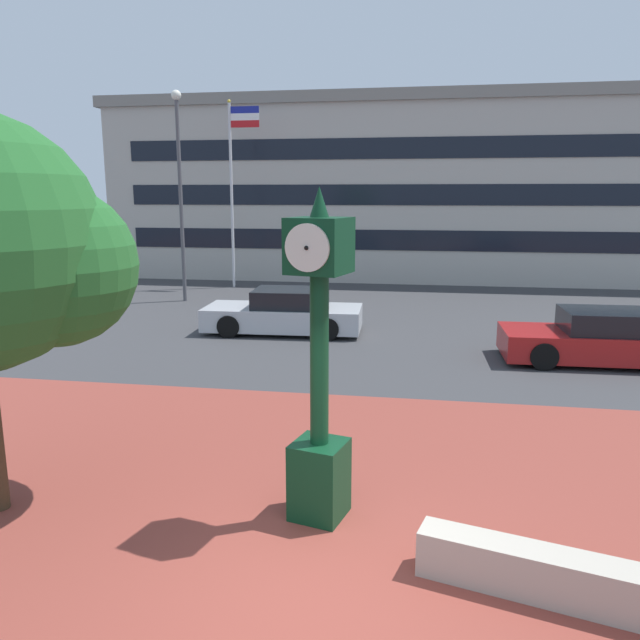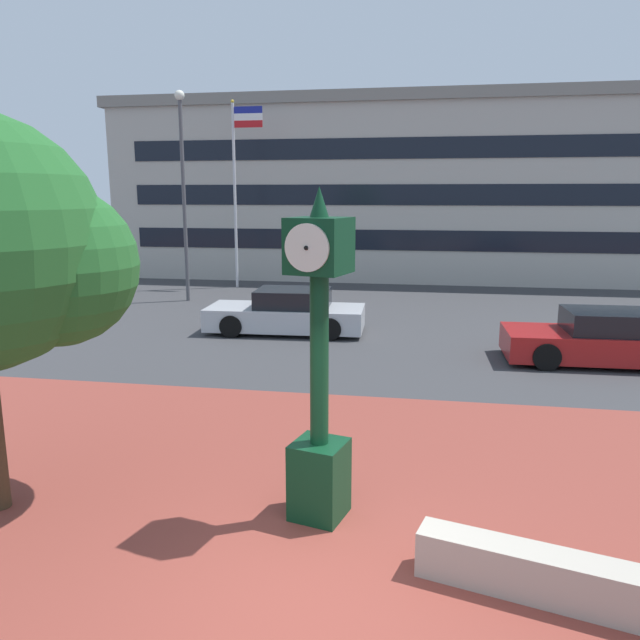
# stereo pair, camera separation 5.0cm
# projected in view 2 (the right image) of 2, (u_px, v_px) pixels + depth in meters

# --- Properties ---
(ground_plane) EXTENTS (200.00, 200.00, 0.00)m
(ground_plane) POSITION_uv_depth(u_px,v_px,m) (314.00, 603.00, 6.10)
(ground_plane) COLOR #38383A
(plaza_brick_paving) EXTENTS (44.00, 10.44, 0.01)m
(plaza_brick_paving) POSITION_uv_depth(u_px,v_px,m) (332.00, 537.00, 7.27)
(plaza_brick_paving) COLOR brown
(plaza_brick_paving) RESTS_ON ground
(planter_wall) EXTENTS (3.19, 1.22, 0.50)m
(planter_wall) POSITION_uv_depth(u_px,v_px,m) (580.00, 584.00, 5.99)
(planter_wall) COLOR #ADA393
(planter_wall) RESTS_ON ground
(street_clock) EXTENTS (0.78, 0.82, 4.07)m
(street_clock) POSITION_uv_depth(u_px,v_px,m) (319.00, 376.00, 7.41)
(street_clock) COLOR #0C381E
(street_clock) RESTS_ON ground
(car_street_near) EXTENTS (4.37, 2.01, 1.28)m
(car_street_near) POSITION_uv_depth(u_px,v_px,m) (600.00, 340.00, 14.71)
(car_street_near) COLOR maroon
(car_street_near) RESTS_ON ground
(car_street_mid) EXTENTS (4.61, 2.09, 1.28)m
(car_street_mid) POSITION_uv_depth(u_px,v_px,m) (287.00, 313.00, 18.00)
(car_street_mid) COLOR #B7BABF
(car_street_mid) RESTS_ON ground
(flagpole_primary) EXTENTS (1.34, 0.14, 7.82)m
(flagpole_primary) POSITION_uv_depth(u_px,v_px,m) (237.00, 182.00, 26.06)
(flagpole_primary) COLOR silver
(flagpole_primary) RESTS_ON ground
(civic_building) EXTENTS (28.26, 15.65, 8.43)m
(civic_building) POSITION_uv_depth(u_px,v_px,m) (409.00, 190.00, 34.31)
(civic_building) COLOR #B2ADA3
(civic_building) RESTS_ON ground
(street_lamp_post) EXTENTS (0.36, 0.36, 7.64)m
(street_lamp_post) POSITION_uv_depth(u_px,v_px,m) (183.00, 177.00, 22.58)
(street_lamp_post) COLOR #4C4C51
(street_lamp_post) RESTS_ON ground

